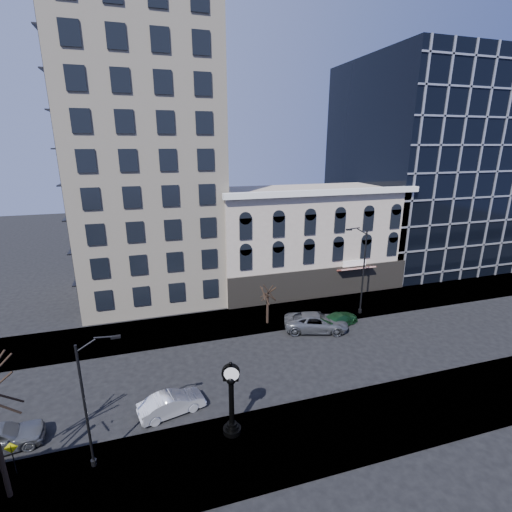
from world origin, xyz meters
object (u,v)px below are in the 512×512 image
object	(u,v)px
street_lamp_near	(92,369)
warning_sign	(12,452)
street_clock	(231,401)
car_near_b	(172,403)

from	to	relation	value
street_lamp_near	warning_sign	world-z (taller)	street_lamp_near
street_clock	street_lamp_near	bearing A→B (deg)	-159.81
street_clock	warning_sign	distance (m)	11.84
street_clock	car_near_b	world-z (taller)	street_clock
warning_sign	street_clock	bearing A→B (deg)	-2.38
street_clock	street_lamp_near	xyz separation A→B (m)	(-7.29, -0.15, 3.73)
street_lamp_near	street_clock	bearing A→B (deg)	0.54
street_lamp_near	warning_sign	distance (m)	6.45
car_near_b	warning_sign	bearing A→B (deg)	93.37
warning_sign	car_near_b	distance (m)	8.83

